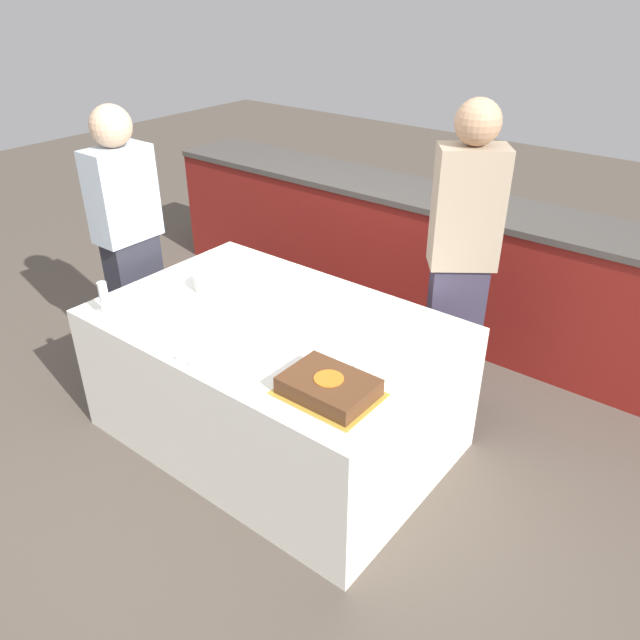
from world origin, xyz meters
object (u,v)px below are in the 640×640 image
at_px(wine_glass, 103,294).
at_px(person_seated_left, 130,241).
at_px(plate_stack, 214,281).
at_px(person_cutting_cake, 461,262).
at_px(cake, 329,387).

bearing_deg(wine_glass, person_seated_left, 132.16).
relative_size(plate_stack, person_cutting_cake, 0.12).
distance_m(plate_stack, wine_glass, 0.58).
xyz_separation_m(plate_stack, person_cutting_cake, (1.07, 0.74, 0.15)).
height_order(cake, plate_stack, same).
xyz_separation_m(cake, person_cutting_cake, (-0.00, 1.12, 0.15)).
relative_size(plate_stack, wine_glass, 1.10).
xyz_separation_m(wine_glass, person_cutting_cake, (1.25, 1.28, 0.06)).
distance_m(person_cutting_cake, person_seated_left, 1.87).
xyz_separation_m(cake, person_seated_left, (-1.69, 0.32, 0.09)).
bearing_deg(plate_stack, person_seated_left, -174.42).
xyz_separation_m(person_cutting_cake, person_seated_left, (-1.69, -0.80, -0.06)).
height_order(plate_stack, person_seated_left, person_seated_left).
bearing_deg(cake, person_seated_left, 169.25).
relative_size(person_cutting_cake, person_seated_left, 1.07).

